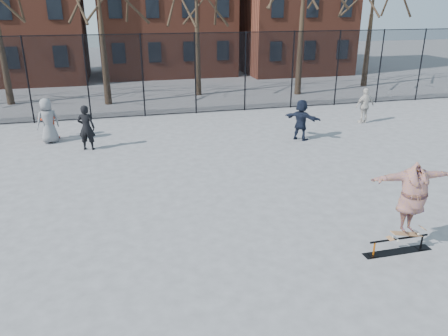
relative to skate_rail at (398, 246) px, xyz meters
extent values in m
plane|color=slate|center=(-3.17, 1.23, -0.14)|extent=(100.00, 100.00, 0.00)
cube|color=black|center=(0.00, 0.00, -0.14)|extent=(1.67, 0.26, 0.01)
cylinder|color=#CB590B|center=(-0.62, 0.00, 0.03)|extent=(0.04, 0.04, 0.34)
cylinder|color=black|center=(0.62, 0.00, 0.03)|extent=(0.04, 0.04, 0.34)
cylinder|color=black|center=(0.00, 0.00, 0.20)|extent=(1.48, 0.05, 0.05)
imported|color=#403D9A|center=(0.17, 0.00, 1.15)|extent=(2.05, 0.65, 1.65)
imported|color=slate|center=(-8.67, 10.80, 0.77)|extent=(1.05, 0.90, 1.82)
imported|color=black|center=(-7.14, 9.48, 0.73)|extent=(0.72, 0.56, 1.75)
imported|color=#AC2A0F|center=(-8.74, 11.33, 0.67)|extent=(0.82, 0.66, 1.63)
imported|color=beige|center=(5.33, 10.42, 0.68)|extent=(1.00, 0.50, 1.64)
imported|color=black|center=(1.36, 8.68, 0.70)|extent=(1.42, 1.49, 1.68)
cylinder|color=black|center=(-9.77, 14.23, 1.86)|extent=(0.07, 0.07, 4.00)
cylinder|color=black|center=(-7.17, 14.23, 1.86)|extent=(0.07, 0.07, 4.00)
cylinder|color=black|center=(-4.57, 14.23, 1.86)|extent=(0.07, 0.07, 4.00)
cylinder|color=black|center=(-1.97, 14.23, 1.86)|extent=(0.07, 0.07, 4.00)
cylinder|color=black|center=(0.63, 14.23, 1.86)|extent=(0.07, 0.07, 4.00)
cylinder|color=black|center=(3.23, 14.23, 1.86)|extent=(0.07, 0.07, 4.00)
cylinder|color=black|center=(5.83, 14.23, 1.86)|extent=(0.07, 0.07, 4.00)
cylinder|color=black|center=(8.43, 14.23, 1.86)|extent=(0.07, 0.07, 4.00)
cylinder|color=black|center=(11.03, 14.23, 1.86)|extent=(0.07, 0.07, 4.00)
cube|color=black|center=(-3.17, 14.23, 1.86)|extent=(34.00, 0.01, 4.00)
cylinder|color=black|center=(-3.17, 14.23, 3.82)|extent=(34.00, 0.04, 0.04)
cone|color=black|center=(-11.67, 19.03, 2.17)|extent=(0.40, 0.40, 4.62)
cone|color=black|center=(-6.17, 17.73, 2.17)|extent=(0.40, 0.40, 4.62)
cone|color=black|center=(-0.67, 19.03, 2.17)|extent=(0.40, 0.40, 4.62)
cone|color=black|center=(4.83, 17.73, 2.17)|extent=(0.40, 0.40, 4.62)
cone|color=black|center=(10.33, 19.03, 2.17)|extent=(0.40, 0.40, 4.62)
cube|color=brown|center=(8.33, 27.23, 5.36)|extent=(8.00, 7.00, 11.00)
camera|label=1|loc=(-6.00, -7.43, 5.25)|focal=35.00mm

